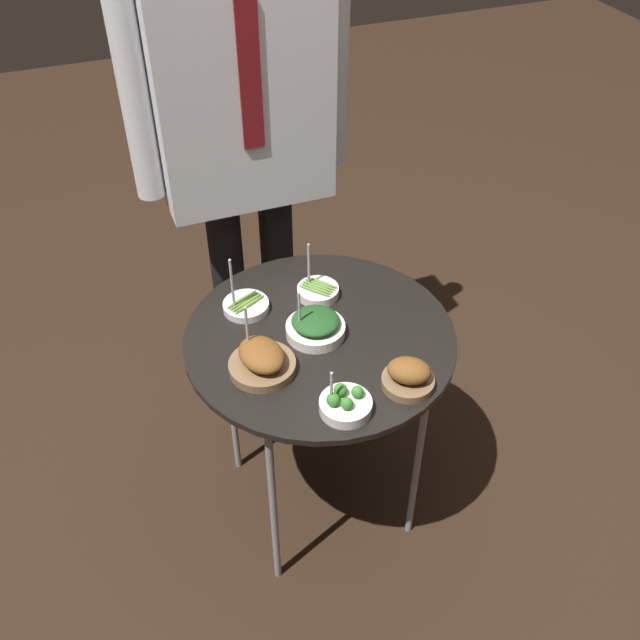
{
  "coord_description": "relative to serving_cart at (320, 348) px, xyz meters",
  "views": [
    {
      "loc": [
        -0.48,
        -1.27,
        1.93
      ],
      "look_at": [
        0.0,
        0.0,
        0.75
      ],
      "focal_mm": 40.0,
      "sensor_mm": 36.0,
      "label": 1
    }
  ],
  "objects": [
    {
      "name": "ground_plane",
      "position": [
        0.0,
        0.0,
        -0.65
      ],
      "size": [
        8.0,
        8.0,
        0.0
      ],
      "primitive_type": "plane",
      "color": "black"
    },
    {
      "name": "bowl_spinach_front_right",
      "position": [
        -0.01,
        0.01,
        0.07
      ],
      "size": [
        0.15,
        0.15,
        0.15
      ],
      "color": "silver",
      "rests_on": "serving_cart"
    },
    {
      "name": "waiter_figure",
      "position": [
        -0.03,
        0.52,
        0.42
      ],
      "size": [
        0.62,
        0.23,
        1.69
      ],
      "color": "black",
      "rests_on": "ground_plane"
    },
    {
      "name": "bowl_broccoli_mid_left",
      "position": [
        -0.04,
        -0.26,
        0.07
      ],
      "size": [
        0.12,
        0.12,
        0.13
      ],
      "color": "silver",
      "rests_on": "serving_cart"
    },
    {
      "name": "bowl_roast_back_left",
      "position": [
        -0.18,
        -0.07,
        0.08
      ],
      "size": [
        0.16,
        0.16,
        0.17
      ],
      "color": "brown",
      "rests_on": "serving_cart"
    },
    {
      "name": "serving_cart",
      "position": [
        0.0,
        0.0,
        0.0
      ],
      "size": [
        0.7,
        0.7,
        0.7
      ],
      "color": "black",
      "rests_on": "ground_plane"
    },
    {
      "name": "bowl_asparagus_center",
      "position": [
        0.05,
        0.15,
        0.06
      ],
      "size": [
        0.11,
        0.11,
        0.16
      ],
      "color": "silver",
      "rests_on": "serving_cart"
    },
    {
      "name": "bowl_roast_back_right",
      "position": [
        0.13,
        -0.24,
        0.08
      ],
      "size": [
        0.13,
        0.13,
        0.08
      ],
      "color": "brown",
      "rests_on": "serving_cart"
    },
    {
      "name": "bowl_asparagus_far_rim",
      "position": [
        -0.15,
        0.17,
        0.06
      ],
      "size": [
        0.12,
        0.12,
        0.18
      ],
      "color": "silver",
      "rests_on": "serving_cart"
    }
  ]
}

